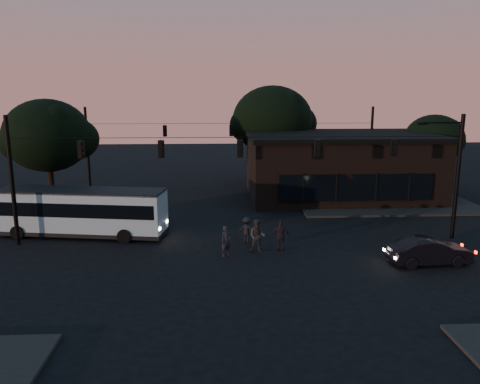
{
  "coord_description": "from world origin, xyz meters",
  "views": [
    {
      "loc": [
        -1.34,
        -22.75,
        8.64
      ],
      "look_at": [
        0.0,
        4.0,
        3.0
      ],
      "focal_mm": 35.0,
      "sensor_mm": 36.0,
      "label": 1
    }
  ],
  "objects_px": {
    "building": "(339,165)",
    "car": "(430,251)",
    "pedestrian_a": "(226,241)",
    "pedestrian_b": "(257,236)",
    "pedestrian_c": "(281,236)",
    "pedestrian_d": "(247,230)",
    "bus": "(81,210)"
  },
  "relations": [
    {
      "from": "bus",
      "to": "pedestrian_b",
      "type": "distance_m",
      "value": 11.19
    },
    {
      "from": "car",
      "to": "pedestrian_c",
      "type": "distance_m",
      "value": 7.76
    },
    {
      "from": "building",
      "to": "pedestrian_c",
      "type": "height_order",
      "value": "building"
    },
    {
      "from": "pedestrian_c",
      "to": "pedestrian_d",
      "type": "distance_m",
      "value": 2.43
    },
    {
      "from": "building",
      "to": "bus",
      "type": "relative_size",
      "value": 1.45
    },
    {
      "from": "building",
      "to": "pedestrian_a",
      "type": "height_order",
      "value": "building"
    },
    {
      "from": "building",
      "to": "pedestrian_d",
      "type": "height_order",
      "value": "building"
    },
    {
      "from": "building",
      "to": "pedestrian_b",
      "type": "distance_m",
      "value": 16.32
    },
    {
      "from": "building",
      "to": "car",
      "type": "xyz_separation_m",
      "value": [
        0.57,
        -16.33,
        -2.01
      ]
    },
    {
      "from": "pedestrian_c",
      "to": "pedestrian_a",
      "type": "bearing_deg",
      "value": 25.29
    },
    {
      "from": "bus",
      "to": "pedestrian_b",
      "type": "xyz_separation_m",
      "value": [
        10.55,
        -3.64,
        -0.71
      ]
    },
    {
      "from": "pedestrian_a",
      "to": "pedestrian_c",
      "type": "height_order",
      "value": "pedestrian_c"
    },
    {
      "from": "car",
      "to": "pedestrian_d",
      "type": "bearing_deg",
      "value": 62.14
    },
    {
      "from": "pedestrian_d",
      "to": "building",
      "type": "bearing_deg",
      "value": -96.13
    },
    {
      "from": "building",
      "to": "pedestrian_a",
      "type": "xyz_separation_m",
      "value": [
        -9.88,
        -14.56,
        -1.87
      ]
    },
    {
      "from": "bus",
      "to": "car",
      "type": "distance_m",
      "value": 20.18
    },
    {
      "from": "pedestrian_b",
      "to": "pedestrian_d",
      "type": "distance_m",
      "value": 1.79
    },
    {
      "from": "building",
      "to": "pedestrian_b",
      "type": "relative_size",
      "value": 8.25
    },
    {
      "from": "pedestrian_d",
      "to": "bus",
      "type": "bearing_deg",
      "value": 18.08
    },
    {
      "from": "bus",
      "to": "pedestrian_a",
      "type": "distance_m",
      "value": 9.79
    },
    {
      "from": "bus",
      "to": "pedestrian_c",
      "type": "height_order",
      "value": "bus"
    },
    {
      "from": "bus",
      "to": "pedestrian_d",
      "type": "relative_size",
      "value": 6.78
    },
    {
      "from": "car",
      "to": "pedestrian_a",
      "type": "relative_size",
      "value": 2.51
    },
    {
      "from": "pedestrian_a",
      "to": "pedestrian_d",
      "type": "relative_size",
      "value": 1.07
    },
    {
      "from": "pedestrian_b",
      "to": "pedestrian_c",
      "type": "distance_m",
      "value": 1.34
    },
    {
      "from": "pedestrian_a",
      "to": "pedestrian_b",
      "type": "distance_m",
      "value": 1.82
    },
    {
      "from": "bus",
      "to": "pedestrian_a",
      "type": "xyz_separation_m",
      "value": [
        8.82,
        -4.18,
        -0.8
      ]
    },
    {
      "from": "pedestrian_b",
      "to": "pedestrian_c",
      "type": "relative_size",
      "value": 1.05
    },
    {
      "from": "pedestrian_c",
      "to": "bus",
      "type": "bearing_deg",
      "value": -3.03
    },
    {
      "from": "building",
      "to": "car",
      "type": "distance_m",
      "value": 16.46
    },
    {
      "from": "car",
      "to": "pedestrian_c",
      "type": "height_order",
      "value": "pedestrian_c"
    },
    {
      "from": "pedestrian_b",
      "to": "pedestrian_c",
      "type": "bearing_deg",
      "value": 21.79
    }
  ]
}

